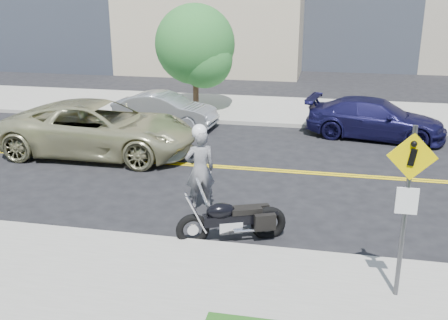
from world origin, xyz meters
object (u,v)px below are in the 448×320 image
at_px(pedestrian_sign, 407,197).
at_px(parked_car_blue, 375,119).
at_px(motorcyclist, 200,167).
at_px(parked_car_silver, 165,110).
at_px(motorcycle, 232,210).
at_px(suv, 100,128).

bearing_deg(pedestrian_sign, parked_car_blue, 88.35).
xyz_separation_m(motorcyclist, parked_car_blue, (4.57, 7.30, -0.36)).
distance_m(parked_car_silver, parked_car_blue, 7.77).
xyz_separation_m(pedestrian_sign, parked_car_silver, (-7.47, 10.48, -1.31)).
bearing_deg(parked_car_silver, motorcycle, -149.22).
height_order(motorcyclist, parked_car_blue, motorcyclist).
bearing_deg(suv, pedestrian_sign, -128.83).
xyz_separation_m(pedestrian_sign, motorcycle, (-3.19, 1.71, -1.26)).
bearing_deg(motorcyclist, pedestrian_sign, 113.58).
height_order(suv, parked_car_blue, suv).
xyz_separation_m(suv, parked_car_silver, (0.97, 3.72, -0.21)).
distance_m(motorcyclist, motorcycle, 1.88).
xyz_separation_m(motorcycle, suv, (-5.25, 5.05, 0.16)).
xyz_separation_m(pedestrian_sign, suv, (-8.44, 6.76, -1.10)).
bearing_deg(pedestrian_sign, motorcyclist, 142.97).
bearing_deg(pedestrian_sign, parked_car_silver, 125.47).
distance_m(motorcyclist, parked_car_silver, 7.95).
distance_m(pedestrian_sign, motorcycle, 3.83).
height_order(motorcyclist, parked_car_silver, motorcyclist).
xyz_separation_m(suv, parked_car_blue, (8.74, 3.75, -0.16)).
height_order(suv, parked_car_silver, suv).
bearing_deg(motorcyclist, parked_car_blue, -151.43).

